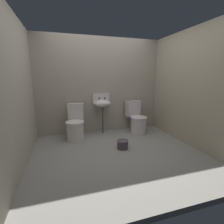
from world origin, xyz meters
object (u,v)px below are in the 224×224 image
at_px(toilet_left, 75,125).
at_px(bucket, 123,144).
at_px(toilet_right, 137,120).
at_px(sink, 102,103).

bearing_deg(toilet_left, bucket, 146.40).
xyz_separation_m(toilet_left, bucket, (0.83, -0.82, -0.23)).
height_order(toilet_left, toilet_right, same).
xyz_separation_m(sink, bucket, (0.15, -1.01, -0.67)).
distance_m(toilet_right, bucket, 1.09).
bearing_deg(toilet_right, sink, -17.18).
distance_m(toilet_right, sink, 0.96).
bearing_deg(bucket, toilet_right, 50.15).
height_order(toilet_left, bucket, toilet_left).
xyz_separation_m(toilet_right, bucket, (-0.68, -0.82, -0.23)).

